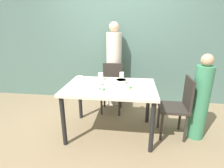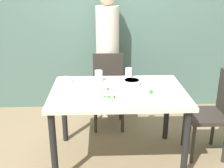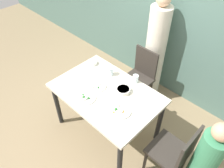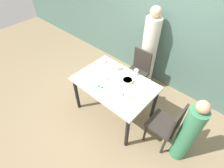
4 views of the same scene
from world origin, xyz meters
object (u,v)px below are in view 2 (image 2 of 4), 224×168
(chair_child_spot, at_px, (213,111))
(chair_adult_spot, at_px, (108,88))
(person_adult, at_px, (108,59))
(bowl_curry, at_px, (132,82))
(plate_rice_adult, at_px, (102,90))
(glass_water_tall, at_px, (129,73))

(chair_child_spot, bearing_deg, chair_adult_spot, -124.28)
(person_adult, height_order, bowl_curry, person_adult)
(person_adult, relative_size, plate_rice_adult, 7.27)
(person_adult, distance_m, glass_water_tall, 0.75)
(chair_adult_spot, xyz_separation_m, glass_water_tall, (0.21, -0.39, 0.32))
(chair_adult_spot, distance_m, plate_rice_adult, 0.83)
(bowl_curry, xyz_separation_m, plate_rice_adult, (-0.30, -0.15, -0.02))
(glass_water_tall, bearing_deg, chair_adult_spot, 118.26)
(bowl_curry, bearing_deg, chair_adult_spot, 109.26)
(chair_child_spot, bearing_deg, person_adult, -134.57)
(person_adult, bearing_deg, glass_water_tall, -73.54)
(chair_adult_spot, bearing_deg, chair_child_spot, -34.28)
(chair_child_spot, xyz_separation_m, plate_rice_adult, (-1.14, -0.06, 0.28))
(bowl_curry, height_order, glass_water_tall, glass_water_tall)
(bowl_curry, relative_size, glass_water_tall, 1.61)
(glass_water_tall, bearing_deg, chair_child_spot, -21.23)
(chair_adult_spot, height_order, plate_rice_adult, chair_adult_spot)
(chair_adult_spot, relative_size, plate_rice_adult, 3.98)
(chair_child_spot, height_order, bowl_curry, chair_child_spot)
(chair_adult_spot, xyz_separation_m, bowl_curry, (0.22, -0.63, 0.30))
(person_adult, height_order, plate_rice_adult, person_adult)
(chair_adult_spot, bearing_deg, glass_water_tall, -61.74)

